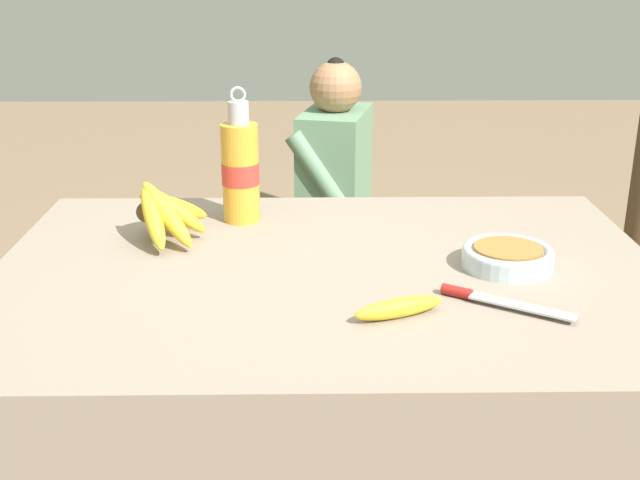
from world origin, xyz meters
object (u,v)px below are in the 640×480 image
at_px(banana_bunch_ripe, 164,210).
at_px(water_bottle, 240,170).
at_px(loose_banana_front, 399,308).
at_px(knife, 488,299).
at_px(serving_bowl, 508,256).
at_px(wooden_bench, 310,248).
at_px(seated_vendor, 321,186).
at_px(banana_bunch_green, 177,219).

height_order(banana_bunch_ripe, water_bottle, water_bottle).
distance_m(loose_banana_front, knife, 0.17).
height_order(water_bottle, loose_banana_front, water_bottle).
bearing_deg(serving_bowl, banana_bunch_ripe, 166.47).
relative_size(loose_banana_front, knife, 0.77).
distance_m(wooden_bench, seated_vendor, 0.24).
distance_m(banana_bunch_ripe, serving_bowl, 0.71).
distance_m(seated_vendor, banana_bunch_green, 0.53).
bearing_deg(seated_vendor, serving_bowl, 119.49).
height_order(serving_bowl, wooden_bench, serving_bowl).
distance_m(water_bottle, knife, 0.67).
xyz_separation_m(knife, banana_bunch_green, (-0.78, 1.40, -0.32)).
distance_m(water_bottle, loose_banana_front, 0.61).
relative_size(serving_bowl, wooden_bench, 0.10).
distance_m(serving_bowl, wooden_bench, 1.37).
height_order(water_bottle, wooden_bench, water_bottle).
bearing_deg(loose_banana_front, banana_bunch_ripe, 139.78).
bearing_deg(loose_banana_front, knife, 17.15).
distance_m(water_bottle, wooden_bench, 1.09).
bearing_deg(water_bottle, knife, -44.98).
height_order(knife, seated_vendor, seated_vendor).
bearing_deg(banana_bunch_ripe, water_bottle, 40.32).
bearing_deg(knife, banana_bunch_green, 151.36).
distance_m(banana_bunch_ripe, knife, 0.71).
bearing_deg(serving_bowl, banana_bunch_green, 124.64).
xyz_separation_m(banana_bunch_ripe, wooden_bench, (0.31, 1.07, -0.49)).
relative_size(seated_vendor, banana_bunch_green, 4.15).
distance_m(serving_bowl, water_bottle, 0.62).
bearing_deg(knife, loose_banana_front, -130.50).
height_order(serving_bowl, banana_bunch_green, serving_bowl).
relative_size(serving_bowl, water_bottle, 0.58).
bearing_deg(water_bottle, seated_vendor, 77.86).
bearing_deg(wooden_bench, banana_bunch_ripe, -106.11).
relative_size(knife, seated_vendor, 0.21).
bearing_deg(banana_bunch_green, loose_banana_front, -67.00).
bearing_deg(banana_bunch_ripe, serving_bowl, -13.53).
height_order(wooden_bench, seated_vendor, seated_vendor).
bearing_deg(seated_vendor, banana_bunch_green, 11.15).
relative_size(loose_banana_front, banana_bunch_green, 0.68).
relative_size(water_bottle, wooden_bench, 0.17).
xyz_separation_m(knife, seated_vendor, (-0.27, 1.38, -0.20)).
xyz_separation_m(loose_banana_front, knife, (0.16, 0.05, -0.01)).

